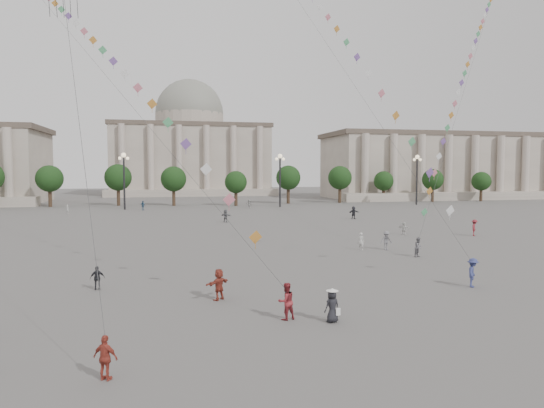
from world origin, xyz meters
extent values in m
plane|color=#595653|center=(0.00, 0.00, 0.00)|extent=(360.00, 360.00, 0.00)
cube|color=gray|center=(75.00, 95.00, 8.00)|extent=(80.00, 22.00, 16.00)
cube|color=brown|center=(75.00, 95.00, 16.60)|extent=(81.60, 22.44, 1.20)
cube|color=gray|center=(75.00, 82.00, 1.00)|extent=(84.00, 4.00, 2.00)
cube|color=gray|center=(0.00, 130.00, 10.00)|extent=(46.00, 30.00, 20.00)
cube|color=brown|center=(0.00, 130.00, 20.60)|extent=(46.92, 30.60, 1.20)
cube|color=gray|center=(0.00, 113.00, 1.00)|extent=(48.30, 4.00, 2.00)
cylinder|color=gray|center=(0.00, 130.00, 22.50)|extent=(21.00, 21.00, 5.00)
sphere|color=gray|center=(0.00, 130.00, 25.00)|extent=(21.00, 21.00, 21.00)
cylinder|color=#34271A|center=(-30.00, 78.00, 1.76)|extent=(0.70, 0.70, 3.52)
sphere|color=black|center=(-30.00, 78.00, 5.44)|extent=(5.12, 5.12, 5.12)
cylinder|color=#34271A|center=(-18.00, 78.00, 1.76)|extent=(0.70, 0.70, 3.52)
sphere|color=black|center=(-18.00, 78.00, 5.44)|extent=(5.12, 5.12, 5.12)
cylinder|color=#34271A|center=(-6.00, 78.00, 1.76)|extent=(0.70, 0.70, 3.52)
sphere|color=black|center=(-6.00, 78.00, 5.44)|extent=(5.12, 5.12, 5.12)
cylinder|color=#34271A|center=(6.00, 78.00, 1.76)|extent=(0.70, 0.70, 3.52)
sphere|color=black|center=(6.00, 78.00, 5.44)|extent=(5.12, 5.12, 5.12)
cylinder|color=#34271A|center=(18.00, 78.00, 1.76)|extent=(0.70, 0.70, 3.52)
sphere|color=black|center=(18.00, 78.00, 5.44)|extent=(5.12, 5.12, 5.12)
cylinder|color=#34271A|center=(30.00, 78.00, 1.76)|extent=(0.70, 0.70, 3.52)
sphere|color=black|center=(30.00, 78.00, 5.44)|extent=(5.12, 5.12, 5.12)
cylinder|color=#34271A|center=(42.00, 78.00, 1.76)|extent=(0.70, 0.70, 3.52)
sphere|color=black|center=(42.00, 78.00, 5.44)|extent=(5.12, 5.12, 5.12)
cylinder|color=#34271A|center=(54.00, 78.00, 1.76)|extent=(0.70, 0.70, 3.52)
sphere|color=black|center=(54.00, 78.00, 5.44)|extent=(5.12, 5.12, 5.12)
cylinder|color=#34271A|center=(66.00, 78.00, 1.76)|extent=(0.70, 0.70, 3.52)
sphere|color=black|center=(66.00, 78.00, 5.44)|extent=(5.12, 5.12, 5.12)
cylinder|color=#262628|center=(-15.00, 70.00, 5.00)|extent=(0.36, 0.36, 10.00)
sphere|color=#FFE5B2|center=(-15.00, 70.00, 10.20)|extent=(0.90, 0.90, 0.90)
sphere|color=#FFE5B2|center=(-15.70, 70.00, 9.60)|extent=(0.60, 0.60, 0.60)
sphere|color=#FFE5B2|center=(-14.30, 70.00, 9.60)|extent=(0.60, 0.60, 0.60)
cylinder|color=#262628|center=(15.00, 70.00, 5.00)|extent=(0.36, 0.36, 10.00)
sphere|color=#FFE5B2|center=(15.00, 70.00, 10.20)|extent=(0.90, 0.90, 0.90)
sphere|color=#FFE5B2|center=(14.30, 70.00, 9.60)|extent=(0.60, 0.60, 0.60)
sphere|color=#FFE5B2|center=(15.70, 70.00, 9.60)|extent=(0.60, 0.60, 0.60)
cylinder|color=#262628|center=(45.00, 70.00, 5.00)|extent=(0.36, 0.36, 10.00)
sphere|color=#FFE5B2|center=(45.00, 70.00, 10.20)|extent=(0.90, 0.90, 0.90)
sphere|color=#FFE5B2|center=(44.30, 70.00, 9.60)|extent=(0.60, 0.60, 0.60)
sphere|color=#FFE5B2|center=(45.70, 70.00, 9.60)|extent=(0.60, 0.60, 0.60)
imported|color=#375B7C|center=(-11.58, 67.57, 0.89)|extent=(1.09, 0.98, 1.78)
imported|color=#AEAEA9|center=(8.40, 68.00, 0.84)|extent=(1.63, 1.08, 1.69)
imported|color=slate|center=(12.85, 16.97, 0.88)|extent=(1.18, 0.73, 1.76)
imported|color=silver|center=(19.48, 26.34, 0.74)|extent=(1.24, 1.32, 1.48)
imported|color=maroon|center=(26.78, 23.69, 0.93)|extent=(1.27, 1.38, 1.87)
imported|color=black|center=(20.51, 44.34, 0.97)|extent=(1.88, 1.00, 1.94)
imported|color=beige|center=(-23.82, 63.43, 0.74)|extent=(0.61, 0.64, 1.48)
imported|color=#595A5E|center=(0.97, 43.78, 0.91)|extent=(1.61, 1.52, 1.81)
imported|color=silver|center=(10.52, 17.41, 0.81)|extent=(0.67, 0.71, 1.62)
imported|color=#9F382B|center=(-9.24, -7.01, 0.81)|extent=(1.03, 0.80, 1.62)
imported|color=maroon|center=(-4.21, 2.79, 0.90)|extent=(1.65, 1.45, 1.80)
imported|color=black|center=(-11.36, 6.73, 0.74)|extent=(0.91, 0.47, 1.48)
imported|color=maroon|center=(-1.32, -1.59, 0.93)|extent=(1.07, 0.94, 1.86)
imported|color=navy|center=(11.86, 2.40, 0.93)|extent=(1.29, 1.37, 1.86)
imported|color=slate|center=(13.94, 12.97, 0.83)|extent=(1.02, 0.96, 1.67)
imported|color=black|center=(0.77, -2.47, 0.80)|extent=(0.90, 0.72, 1.61)
cone|color=white|center=(0.77, -2.47, 1.62)|extent=(0.52, 0.52, 0.14)
cylinder|color=white|center=(0.77, -2.47, 1.56)|extent=(0.60, 0.60, 0.02)
cube|color=white|center=(1.02, -2.62, 0.55)|extent=(0.22, 0.10, 0.35)
cylinder|color=#3F3F3F|center=(-11.12, 0.17, 10.08)|extent=(0.02, 0.02, 22.55)
cylinder|color=#3F3F3F|center=(-14.19, 25.26, 18.39)|extent=(0.02, 0.02, 68.46)
cube|color=#BF7B2D|center=(-2.44, 0.74, 3.85)|extent=(0.76, 0.25, 0.76)
cube|color=#CA6B7C|center=(-3.56, 3.08, 5.74)|extent=(0.76, 0.25, 0.76)
cube|color=white|center=(-4.68, 5.41, 7.48)|extent=(0.76, 0.25, 0.76)
cube|color=#734D9A|center=(-5.80, 7.75, 9.14)|extent=(0.76, 0.25, 0.76)
cube|color=#49A067|center=(-6.92, 10.08, 10.73)|extent=(0.76, 0.25, 0.76)
cube|color=#BF7B2D|center=(-8.04, 12.42, 12.28)|extent=(0.76, 0.25, 0.76)
cube|color=#CA6B7C|center=(-9.16, 14.75, 13.79)|extent=(0.76, 0.25, 0.76)
cube|color=white|center=(-10.28, 17.09, 15.27)|extent=(0.76, 0.25, 0.76)
cube|color=#734D9A|center=(-11.40, 19.42, 16.72)|extent=(0.76, 0.25, 0.76)
cube|color=#49A067|center=(-12.52, 21.76, 18.14)|extent=(0.76, 0.25, 0.76)
cube|color=#BF7B2D|center=(-13.63, 24.09, 19.54)|extent=(0.76, 0.25, 0.76)
cube|color=#CA6B7C|center=(-14.75, 26.43, 20.93)|extent=(0.76, 0.25, 0.76)
cube|color=white|center=(-15.87, 28.76, 22.30)|extent=(0.76, 0.25, 0.76)
cube|color=#734D9A|center=(-16.99, 31.10, 23.65)|extent=(0.76, 0.25, 0.76)
cube|color=#49A067|center=(-18.11, 33.43, 24.99)|extent=(0.76, 0.25, 0.76)
cube|color=#BF7B2D|center=(-19.23, 35.77, 26.31)|extent=(0.76, 0.25, 0.76)
cylinder|color=#3F3F3F|center=(9.90, 34.36, 26.92)|extent=(0.02, 0.02, 81.77)
cube|color=white|center=(11.71, 4.86, 4.69)|extent=(0.76, 0.25, 0.76)
cube|color=#734D9A|center=(11.55, 7.32, 7.25)|extent=(0.76, 0.25, 0.76)
cube|color=#49A067|center=(11.40, 9.78, 9.61)|extent=(0.76, 0.25, 0.76)
cube|color=#BF7B2D|center=(11.25, 12.24, 11.86)|extent=(0.76, 0.25, 0.76)
cube|color=#CA6B7C|center=(11.10, 14.69, 14.02)|extent=(0.76, 0.25, 0.76)
cube|color=white|center=(10.95, 17.15, 16.12)|extent=(0.76, 0.25, 0.76)
cube|color=#734D9A|center=(10.80, 19.61, 18.16)|extent=(0.76, 0.25, 0.76)
cube|color=#49A067|center=(10.65, 22.07, 20.17)|extent=(0.76, 0.25, 0.76)
cube|color=#BF7B2D|center=(10.50, 24.53, 22.13)|extent=(0.76, 0.25, 0.76)
cube|color=#CA6B7C|center=(10.35, 26.99, 24.07)|extent=(0.76, 0.25, 0.76)
cube|color=white|center=(10.20, 29.45, 25.97)|extent=(0.76, 0.25, 0.76)
cylinder|color=#3F3F3F|center=(27.97, 27.61, 18.11)|extent=(0.02, 0.02, 52.43)
cube|color=#49A067|center=(15.11, 14.19, 3.73)|extent=(0.76, 0.25, 0.76)
cube|color=#BF7B2D|center=(16.28, 15.41, 5.52)|extent=(0.76, 0.25, 0.76)
cube|color=#CA6B7C|center=(17.44, 16.63, 7.17)|extent=(0.76, 0.25, 0.76)
cube|color=white|center=(18.61, 17.85, 8.74)|extent=(0.76, 0.25, 0.76)
cube|color=#734D9A|center=(19.78, 19.07, 10.26)|extent=(0.76, 0.25, 0.76)
cube|color=#49A067|center=(20.95, 20.29, 11.72)|extent=(0.76, 0.25, 0.76)
cube|color=#BF7B2D|center=(22.12, 21.51, 13.16)|extent=(0.76, 0.25, 0.76)
cube|color=#CA6B7C|center=(23.29, 22.73, 14.56)|extent=(0.76, 0.25, 0.76)
cube|color=white|center=(24.46, 23.95, 15.93)|extent=(0.76, 0.25, 0.76)
cube|color=#734D9A|center=(25.63, 25.17, 17.28)|extent=(0.76, 0.25, 0.76)
cube|color=#49A067|center=(26.80, 26.39, 18.62)|extent=(0.76, 0.25, 0.76)
cube|color=#BF7B2D|center=(27.97, 27.61, 19.93)|extent=(0.76, 0.25, 0.76)
cube|color=#CA6B7C|center=(29.14, 28.83, 21.23)|extent=(0.76, 0.25, 0.76)
cube|color=white|center=(30.31, 30.05, 22.51)|extent=(0.76, 0.25, 0.76)
cube|color=#734D9A|center=(31.48, 31.27, 23.78)|extent=(0.76, 0.25, 0.76)
cube|color=#49A067|center=(32.64, 32.49, 25.03)|extent=(0.76, 0.25, 0.76)
cube|color=#BF7B2D|center=(33.81, 33.71, 26.28)|extent=(0.76, 0.25, 0.76)
cube|color=#CA6B7C|center=(34.98, 34.94, 27.51)|extent=(0.76, 0.25, 0.76)
cube|color=white|center=(36.15, 36.16, 28.74)|extent=(0.76, 0.25, 0.76)
cube|color=#734D9A|center=(37.32, 37.38, 29.95)|extent=(0.76, 0.25, 0.76)
cube|color=#49A067|center=(38.49, 38.60, 31.15)|extent=(0.76, 0.25, 0.76)
camera|label=1|loc=(-6.99, -24.56, 7.44)|focal=32.00mm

